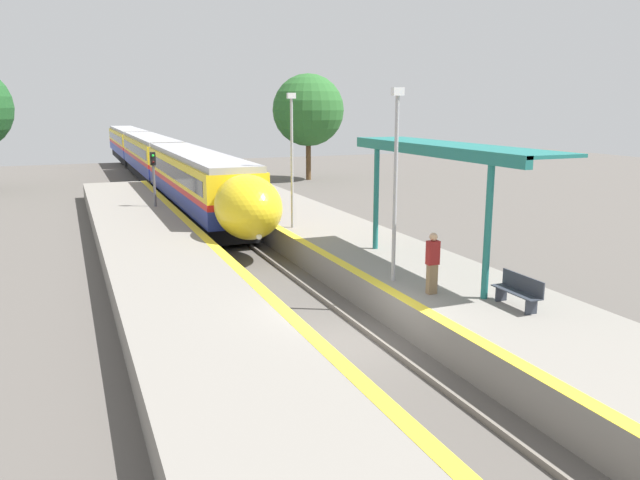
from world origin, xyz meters
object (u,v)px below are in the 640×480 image
(person_waiting, at_px, (433,262))
(lamppost_near, at_px, (396,174))
(train, at_px, (154,157))
(railway_signal, at_px, (154,180))
(lamppost_mid, at_px, (292,153))
(platform_bench, at_px, (519,290))

(person_waiting, relative_size, lamppost_near, 0.31)
(train, relative_size, railway_signal, 15.71)
(person_waiting, distance_m, lamppost_mid, 11.31)
(platform_bench, distance_m, railway_signal, 22.52)
(train, distance_m, lamppost_near, 37.64)
(platform_bench, xyz_separation_m, lamppost_near, (-1.89, 3.62, 2.88))
(lamppost_mid, bearing_deg, platform_bench, -81.72)
(platform_bench, height_order, person_waiting, person_waiting)
(person_waiting, bearing_deg, train, 94.00)
(platform_bench, bearing_deg, train, 95.92)
(person_waiting, height_order, railway_signal, railway_signal)
(lamppost_mid, bearing_deg, person_waiting, -88.09)
(lamppost_near, bearing_deg, person_waiting, -77.50)
(railway_signal, bearing_deg, person_waiting, -74.83)
(railway_signal, bearing_deg, lamppost_near, -74.58)
(platform_bench, height_order, lamppost_near, lamppost_near)
(train, xyz_separation_m, platform_bench, (4.26, -41.12, -0.68))
(lamppost_near, distance_m, lamppost_mid, 9.39)
(platform_bench, bearing_deg, lamppost_near, 117.58)
(train, xyz_separation_m, lamppost_mid, (2.37, -28.11, 2.20))
(platform_bench, xyz_separation_m, lamppost_mid, (-1.89, 13.01, 2.88))
(train, distance_m, lamppost_mid, 28.30)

